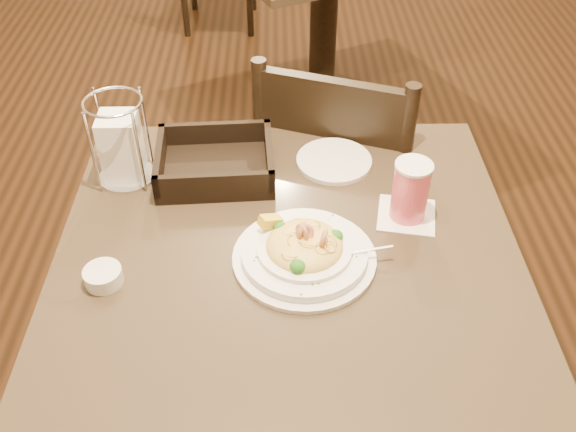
{
  "coord_description": "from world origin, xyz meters",
  "views": [
    {
      "loc": [
        -0.02,
        -0.88,
        1.63
      ],
      "look_at": [
        0.0,
        0.02,
        0.84
      ],
      "focal_mm": 40.0,
      "sensor_mm": 36.0,
      "label": 1
    }
  ],
  "objects_px": {
    "dining_chair_near": "(339,189)",
    "pasta_bowl": "(304,250)",
    "bread_basket": "(216,165)",
    "side_plate": "(334,161)",
    "napkin_caddy": "(121,146)",
    "drink_glass": "(410,191)",
    "main_table": "(288,333)",
    "butter_ramekin": "(103,276)"
  },
  "relations": [
    {
      "from": "drink_glass",
      "to": "napkin_caddy",
      "type": "distance_m",
      "value": 0.61
    },
    {
      "from": "bread_basket",
      "to": "napkin_caddy",
      "type": "distance_m",
      "value": 0.2
    },
    {
      "from": "drink_glass",
      "to": "bread_basket",
      "type": "bearing_deg",
      "value": 159.46
    },
    {
      "from": "bread_basket",
      "to": "side_plate",
      "type": "relative_size",
      "value": 1.54
    },
    {
      "from": "drink_glass",
      "to": "butter_ramekin",
      "type": "bearing_deg",
      "value": -163.27
    },
    {
      "from": "main_table",
      "to": "side_plate",
      "type": "relative_size",
      "value": 5.26
    },
    {
      "from": "bread_basket",
      "to": "main_table",
      "type": "bearing_deg",
      "value": -58.96
    },
    {
      "from": "main_table",
      "to": "pasta_bowl",
      "type": "distance_m",
      "value": 0.27
    },
    {
      "from": "main_table",
      "to": "drink_glass",
      "type": "xyz_separation_m",
      "value": [
        0.25,
        0.11,
        0.31
      ]
    },
    {
      "from": "dining_chair_near",
      "to": "pasta_bowl",
      "type": "xyz_separation_m",
      "value": [
        -0.12,
        -0.54,
        0.29
      ]
    },
    {
      "from": "butter_ramekin",
      "to": "napkin_caddy",
      "type": "bearing_deg",
      "value": 92.1
    },
    {
      "from": "pasta_bowl",
      "to": "drink_glass",
      "type": "distance_m",
      "value": 0.25
    },
    {
      "from": "main_table",
      "to": "bread_basket",
      "type": "height_order",
      "value": "bread_basket"
    },
    {
      "from": "bread_basket",
      "to": "pasta_bowl",
      "type": "bearing_deg",
      "value": -55.91
    },
    {
      "from": "pasta_bowl",
      "to": "bread_basket",
      "type": "xyz_separation_m",
      "value": [
        -0.19,
        0.27,
        -0.0
      ]
    },
    {
      "from": "main_table",
      "to": "pasta_bowl",
      "type": "bearing_deg",
      "value": -27.71
    },
    {
      "from": "dining_chair_near",
      "to": "butter_ramekin",
      "type": "relative_size",
      "value": 13.28
    },
    {
      "from": "napkin_caddy",
      "to": "butter_ramekin",
      "type": "relative_size",
      "value": 2.81
    },
    {
      "from": "dining_chair_near",
      "to": "side_plate",
      "type": "bearing_deg",
      "value": 99.17
    },
    {
      "from": "pasta_bowl",
      "to": "side_plate",
      "type": "relative_size",
      "value": 1.78
    },
    {
      "from": "main_table",
      "to": "bread_basket",
      "type": "bearing_deg",
      "value": 121.04
    },
    {
      "from": "drink_glass",
      "to": "napkin_caddy",
      "type": "height_order",
      "value": "napkin_caddy"
    },
    {
      "from": "dining_chair_near",
      "to": "pasta_bowl",
      "type": "height_order",
      "value": "dining_chair_near"
    },
    {
      "from": "main_table",
      "to": "napkin_caddy",
      "type": "distance_m",
      "value": 0.54
    },
    {
      "from": "napkin_caddy",
      "to": "bread_basket",
      "type": "bearing_deg",
      "value": 2.84
    },
    {
      "from": "dining_chair_near",
      "to": "pasta_bowl",
      "type": "relative_size",
      "value": 3.06
    },
    {
      "from": "drink_glass",
      "to": "napkin_caddy",
      "type": "xyz_separation_m",
      "value": [
        -0.6,
        0.14,
        0.02
      ]
    },
    {
      "from": "main_table",
      "to": "pasta_bowl",
      "type": "xyz_separation_m",
      "value": [
        0.03,
        -0.02,
        0.27
      ]
    },
    {
      "from": "drink_glass",
      "to": "side_plate",
      "type": "xyz_separation_m",
      "value": [
        -0.14,
        0.18,
        -0.06
      ]
    },
    {
      "from": "bread_basket",
      "to": "butter_ramekin",
      "type": "xyz_separation_m",
      "value": [
        -0.18,
        -0.33,
        -0.01
      ]
    },
    {
      "from": "dining_chair_near",
      "to": "drink_glass",
      "type": "distance_m",
      "value": 0.54
    },
    {
      "from": "dining_chair_near",
      "to": "bread_basket",
      "type": "bearing_deg",
      "value": 60.92
    },
    {
      "from": "drink_glass",
      "to": "butter_ramekin",
      "type": "relative_size",
      "value": 1.93
    },
    {
      "from": "drink_glass",
      "to": "butter_ramekin",
      "type": "xyz_separation_m",
      "value": [
        -0.58,
        -0.18,
        -0.05
      ]
    },
    {
      "from": "drink_glass",
      "to": "side_plate",
      "type": "distance_m",
      "value": 0.24
    },
    {
      "from": "butter_ramekin",
      "to": "main_table",
      "type": "bearing_deg",
      "value": 11.23
    },
    {
      "from": "drink_glass",
      "to": "dining_chair_near",
      "type": "bearing_deg",
      "value": 102.34
    },
    {
      "from": "napkin_caddy",
      "to": "drink_glass",
      "type": "bearing_deg",
      "value": -13.27
    },
    {
      "from": "main_table",
      "to": "napkin_caddy",
      "type": "relative_size",
      "value": 4.58
    },
    {
      "from": "napkin_caddy",
      "to": "pasta_bowl",
      "type": "bearing_deg",
      "value": -34.81
    },
    {
      "from": "bread_basket",
      "to": "butter_ramekin",
      "type": "distance_m",
      "value": 0.37
    },
    {
      "from": "main_table",
      "to": "napkin_caddy",
      "type": "xyz_separation_m",
      "value": [
        -0.35,
        0.25,
        0.33
      ]
    }
  ]
}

